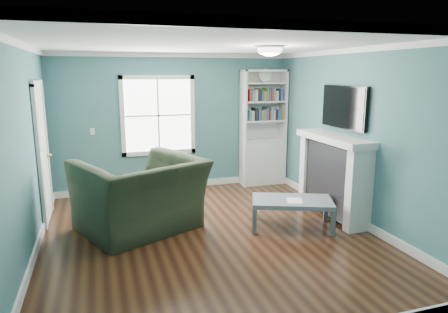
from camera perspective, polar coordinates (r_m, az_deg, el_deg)
name	(u,v)px	position (r m, az deg, el deg)	size (l,w,h in m)	color
floor	(210,236)	(5.71, -2.07, -11.22)	(5.00, 5.00, 0.00)	black
room_walls	(209,123)	(5.29, -2.20, 4.74)	(5.00, 5.00, 5.00)	#396B6F
trim	(209,149)	(5.35, -2.17, 1.07)	(4.50, 5.00, 2.60)	white
window	(158,115)	(7.67, -9.37, 5.80)	(1.40, 0.06, 1.50)	white
bookshelf	(263,139)	(8.12, 5.56, 2.49)	(0.90, 0.35, 2.31)	silver
fireplace	(333,177)	(6.51, 15.33, -2.82)	(0.44, 1.58, 1.30)	black
tv	(344,107)	(6.40, 16.78, 6.77)	(0.06, 1.10, 0.65)	black
door	(42,152)	(6.62, -24.51, 0.65)	(0.12, 0.98, 2.17)	silver
ceiling_fixture	(270,50)	(5.66, 6.56, 14.94)	(0.38, 0.38, 0.15)	white
light_switch	(92,131)	(7.62, -18.28, 3.43)	(0.08, 0.01, 0.12)	white
recliner	(140,183)	(5.81, -11.93, -3.73)	(1.60, 1.04, 1.40)	black
coffee_table	(292,203)	(5.98, 9.69, -6.55)	(1.31, 1.02, 0.42)	#4B545B
paper_sheet	(295,200)	(5.91, 10.05, -6.21)	(0.22, 0.27, 0.00)	white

